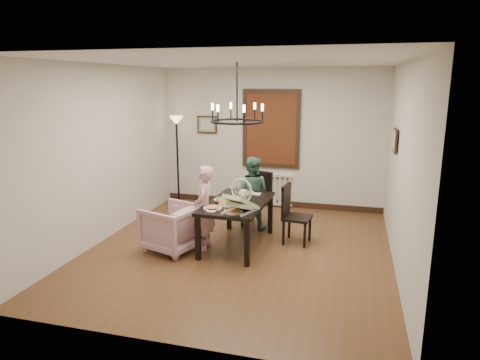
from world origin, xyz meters
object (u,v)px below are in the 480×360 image
at_px(dining_table, 237,207).
at_px(floor_lamp, 178,162).
at_px(chair_far, 256,199).
at_px(armchair, 172,227).
at_px(chair_right, 297,214).
at_px(seated_man, 252,198).
at_px(elderly_woman, 204,215).
at_px(drinking_glass, 240,196).
at_px(baby_bouncer, 241,201).

xyz_separation_m(dining_table, floor_lamp, (-1.82, 1.97, 0.27)).
xyz_separation_m(chair_far, armchair, (-0.98, -1.42, -0.13)).
bearing_deg(chair_right, seated_man, 65.24).
bearing_deg(seated_man, chair_right, 152.66).
distance_m(elderly_woman, seated_man, 1.23).
bearing_deg(drinking_glass, dining_table, -97.76).
bearing_deg(drinking_glass, armchair, -151.01).
bearing_deg(elderly_woman, drinking_glass, 116.33).
bearing_deg(chair_right, baby_bouncer, 147.56).
bearing_deg(drinking_glass, seated_man, 89.82).
bearing_deg(baby_bouncer, elderly_woman, 178.20).
xyz_separation_m(chair_far, chair_right, (0.82, -0.65, -0.01)).
bearing_deg(armchair, chair_right, 131.29).
bearing_deg(chair_right, drinking_glass, 113.11).
distance_m(chair_right, seated_man, 1.03).
height_order(seated_man, drinking_glass, seated_man).
bearing_deg(chair_far, floor_lamp, 172.15).
relative_size(armchair, seated_man, 0.74).
bearing_deg(baby_bouncer, drinking_glass, 126.42).
bearing_deg(baby_bouncer, chair_right, 70.86).
height_order(seated_man, floor_lamp, floor_lamp).
distance_m(armchair, seated_man, 1.62).
distance_m(seated_man, drinking_glass, 0.83).
height_order(chair_far, floor_lamp, floor_lamp).
distance_m(chair_right, elderly_woman, 1.47).
bearing_deg(drinking_glass, baby_bouncer, -73.81).
height_order(elderly_woman, floor_lamp, floor_lamp).
xyz_separation_m(chair_far, elderly_woman, (-0.52, -1.24, 0.05)).
bearing_deg(chair_far, dining_table, -74.68).
bearing_deg(drinking_glass, elderly_woman, -144.12).
bearing_deg(chair_far, baby_bouncer, -66.24).
height_order(elderly_woman, drinking_glass, elderly_woman).
height_order(dining_table, chair_far, chair_far).
relative_size(seated_man, drinking_glass, 7.84).
xyz_separation_m(armchair, seated_man, (0.93, 1.31, 0.17)).
distance_m(seated_man, floor_lamp, 2.16).
height_order(chair_right, floor_lamp, floor_lamp).
bearing_deg(elderly_woman, chair_right, 104.27).
xyz_separation_m(elderly_woman, floor_lamp, (-1.36, 2.21, 0.36)).
height_order(dining_table, baby_bouncer, baby_bouncer).
bearing_deg(elderly_woman, chair_far, 147.62).
xyz_separation_m(dining_table, baby_bouncer, (0.19, -0.50, 0.25)).
bearing_deg(elderly_woman, baby_bouncer, 58.42).
bearing_deg(chair_far, seated_man, -95.67).
xyz_separation_m(armchair, elderly_woman, (0.46, 0.18, 0.19)).
bearing_deg(dining_table, baby_bouncer, -67.05).
bearing_deg(seated_man, baby_bouncer, 101.38).
distance_m(dining_table, seated_man, 0.90).
bearing_deg(armchair, baby_bouncer, 103.79).
bearing_deg(baby_bouncer, dining_table, 130.88).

